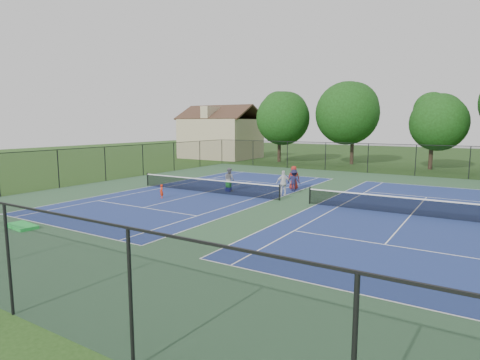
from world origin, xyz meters
The scene contains 17 objects.
ground centered at (0.00, 0.00, 0.00)m, with size 140.00×140.00×0.00m, color #234716.
court_pad centered at (0.00, 0.00, 0.00)m, with size 36.00×36.00×0.01m, color #2E5332.
tennis_court_left centered at (-7.00, 0.00, 0.10)m, with size 12.00×23.83×1.07m.
tennis_court_right centered at (7.00, 0.00, 0.10)m, with size 12.00×23.83×1.07m.
perimeter_fence centered at (0.00, 0.00, 1.60)m, with size 36.08×36.08×3.02m.
tree_back_a centered at (-13.00, 24.00, 6.04)m, with size 6.80×6.80×9.15m.
tree_back_b centered at (-4.00, 26.00, 6.60)m, with size 7.60×7.60×10.03m.
tree_back_c centered at (5.00, 25.00, 5.48)m, with size 6.00×6.00×8.40m.
clapboard_house centered at (-23.00, 25.00, 3.09)m, with size 10.80×8.10×7.65m.
child_player centered at (-8.19, -3.49, 0.47)m, with size 0.34×0.22×0.94m, color #FA3410.
instructor centered at (-5.92, 1.41, 0.88)m, with size 0.85×0.66×1.75m, color gray.
bystander_a centered at (-1.58, 1.66, 0.89)m, with size 1.05×0.44×1.79m, color silver.
bystander_b centered at (-1.83, 3.94, 0.81)m, with size 1.04×0.60×1.61m, color #1B1A3A.
bystander_c centered at (-2.15, 4.63, 0.91)m, with size 0.89×0.58×1.81m, color maroon.
ball_crate centered at (-5.84, 1.16, 0.16)m, with size 0.38×0.32×0.33m, color navy.
ball_hopper centered at (-5.84, 1.16, 0.52)m, with size 0.34×0.28×0.38m, color green.
green_tarp centered at (-8.59, -12.86, 0.08)m, with size 1.76×0.87×0.15m, color #1BC353.
Camera 1 is at (10.41, -23.32, 5.03)m, focal length 30.00 mm.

